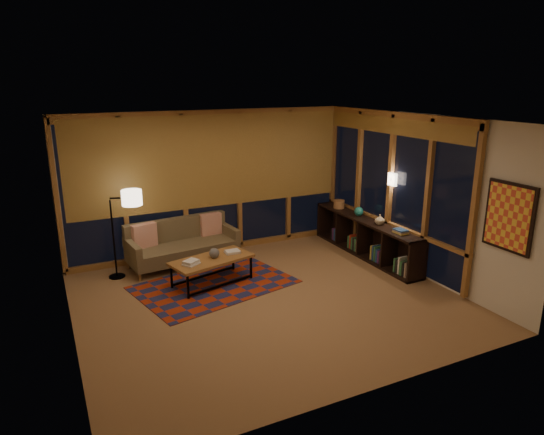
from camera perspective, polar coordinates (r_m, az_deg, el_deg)
name	(u,v)px	position (r m, az deg, el deg)	size (l,w,h in m)	color
floor	(268,300)	(7.48, -0.47, -9.65)	(5.50, 5.00, 0.01)	#9E714B
ceiling	(268,120)	(6.76, -0.52, 11.44)	(5.50, 5.00, 0.01)	beige
walls	(268,214)	(7.00, -0.49, 0.36)	(5.51, 5.01, 2.70)	beige
window_wall_back	(212,183)	(9.19, -7.03, 4.05)	(5.30, 0.16, 2.60)	olive
window_wall_right	(389,189)	(8.91, 13.59, 3.33)	(0.16, 3.70, 2.60)	olive
wall_art	(509,217)	(7.25, 26.08, 0.05)	(0.06, 0.74, 0.94)	#DB462D
wall_sconce	(392,179)	(8.71, 13.99, 4.38)	(0.12, 0.18, 0.22)	#FEE7C4
sofa	(183,243)	(8.84, -10.41, -3.02)	(1.92, 0.78, 0.79)	brown
pillow_left	(144,235)	(8.75, -14.80, -2.01)	(0.43, 0.14, 0.43)	#B12704
pillow_right	(211,224)	(9.21, -7.25, -0.76)	(0.41, 0.14, 0.41)	#B12704
area_rug	(214,284)	(8.03, -6.80, -7.83)	(2.42, 1.61, 0.01)	maroon
coffee_table	(212,271)	(8.00, -7.07, -6.26)	(1.32, 0.61, 0.44)	olive
book_stack_a	(191,262)	(7.71, -9.52, -5.20)	(0.25, 0.20, 0.07)	silver
book_stack_b	(233,252)	(8.11, -4.67, -4.03)	(0.25, 0.20, 0.05)	silver
ceramic_pot	(214,253)	(7.92, -6.81, -4.15)	(0.17, 0.17, 0.17)	black
floor_lamp	(113,235)	(8.44, -18.19, -1.93)	(0.50, 0.33, 1.51)	black
bookshelf	(365,237)	(9.31, 10.94, -2.30)	(0.40, 2.86, 0.71)	black
basket	(339,204)	(9.88, 7.89, 1.56)	(0.22, 0.22, 0.16)	#9C6A3D
teal_bowl	(359,211)	(9.38, 10.18, 0.70)	(0.17, 0.17, 0.17)	#1E7D75
vase	(380,220)	(8.89, 12.57, -0.24)	(0.18, 0.18, 0.19)	tan
shelf_book_stack	(401,231)	(8.49, 14.90, -1.57)	(0.18, 0.25, 0.07)	silver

